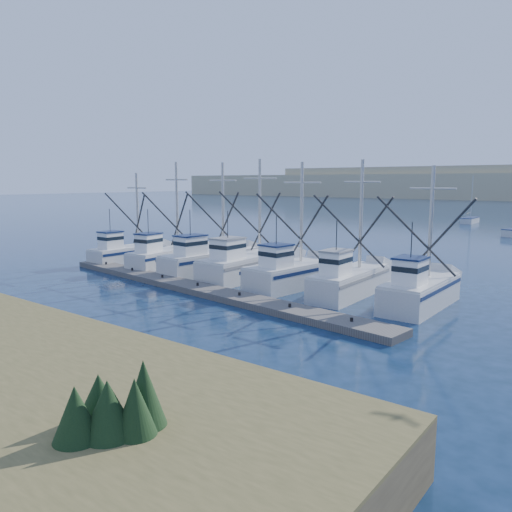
{
  "coord_description": "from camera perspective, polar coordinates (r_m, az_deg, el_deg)",
  "views": [
    {
      "loc": [
        15.37,
        -16.48,
        7.23
      ],
      "look_at": [
        -3.43,
        8.0,
        2.56
      ],
      "focal_mm": 35.0,
      "sensor_mm": 36.0,
      "label": 1
    }
  ],
  "objects": [
    {
      "name": "floating_dock",
      "position": [
        33.13,
        -6.68,
        -3.72
      ],
      "size": [
        29.52,
        5.6,
        0.39
      ],
      "primitive_type": "cube",
      "rotation": [
        0.0,
        0.0,
        -0.12
      ],
      "color": "#5D5853",
      "rests_on": "ground"
    },
    {
      "name": "sailboat_far",
      "position": [
        93.61,
        23.25,
        3.77
      ],
      "size": [
        2.01,
        5.9,
        8.1
      ],
      "rotation": [
        0.0,
        0.0,
        0.03
      ],
      "color": "silver",
      "rests_on": "ground"
    },
    {
      "name": "ground",
      "position": [
        23.66,
        -5.28,
        -9.23
      ],
      "size": [
        500.0,
        500.0,
        0.0
      ],
      "primitive_type": "plane",
      "color": "#0B1F33",
      "rests_on": "ground"
    },
    {
      "name": "trawler_fleet",
      "position": [
        36.54,
        -1.16,
        -1.22
      ],
      "size": [
        28.73,
        9.0,
        8.85
      ],
      "color": "silver",
      "rests_on": "ground"
    }
  ]
}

